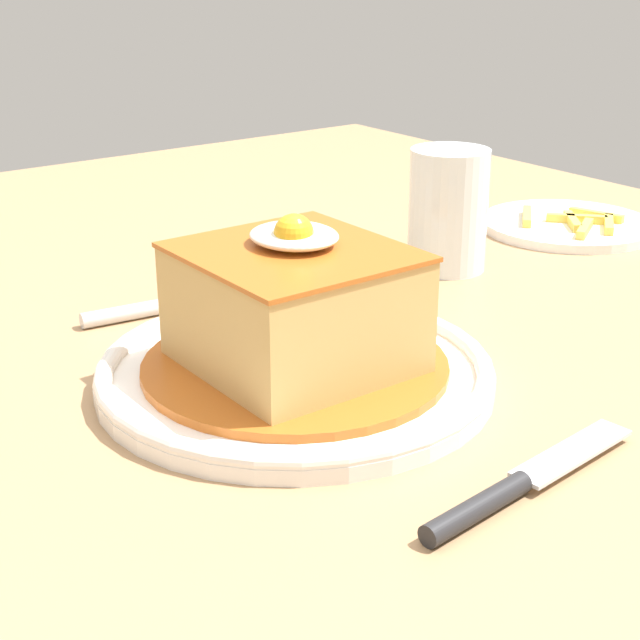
# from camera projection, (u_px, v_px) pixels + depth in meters

# --- Properties ---
(dining_table) EXTENTS (1.39, 0.94, 0.75)m
(dining_table) POSITION_uv_depth(u_px,v_px,m) (437.00, 439.00, 0.77)
(dining_table) COLOR #A87F56
(dining_table) RESTS_ON ground_plane
(main_plate) EXTENTS (0.26, 0.26, 0.02)m
(main_plate) POSITION_uv_depth(u_px,v_px,m) (295.00, 371.00, 0.63)
(main_plate) COLOR white
(main_plate) RESTS_ON dining_table
(sandwich_meal) EXTENTS (0.20, 0.20, 0.10)m
(sandwich_meal) POSITION_uv_depth(u_px,v_px,m) (295.00, 314.00, 0.61)
(sandwich_meal) COLOR #B75B1E
(sandwich_meal) RESTS_ON main_plate
(fork) EXTENTS (0.03, 0.14, 0.01)m
(fork) POSITION_uv_depth(u_px,v_px,m) (156.00, 307.00, 0.74)
(fork) COLOR silver
(fork) RESTS_ON dining_table
(knife) EXTENTS (0.03, 0.17, 0.01)m
(knife) POSITION_uv_depth(u_px,v_px,m) (506.00, 491.00, 0.50)
(knife) COLOR #262628
(knife) RESTS_ON dining_table
(drinking_glass) EXTENTS (0.07, 0.07, 0.10)m
(drinking_glass) POSITION_uv_depth(u_px,v_px,m) (448.00, 218.00, 0.83)
(drinking_glass) COLOR gold
(drinking_glass) RESTS_ON dining_table
(side_plate_fries) EXTENTS (0.17, 0.17, 0.02)m
(side_plate_fries) POSITION_uv_depth(u_px,v_px,m) (568.00, 225.00, 0.96)
(side_plate_fries) COLOR white
(side_plate_fries) RESTS_ON dining_table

